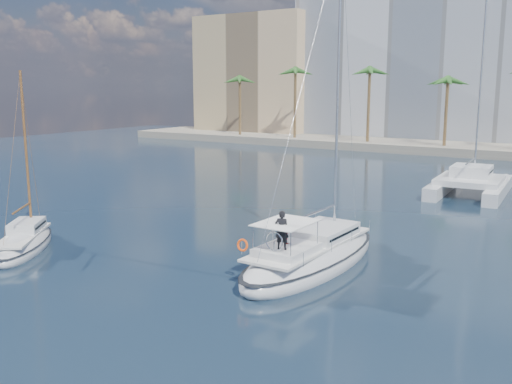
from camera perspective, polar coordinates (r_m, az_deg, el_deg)
The scene contains 10 objects.
ground at distance 29.99m, azimuth -0.45°, elevation -7.70°, with size 160.00×160.00×0.00m, color black.
quay at distance 86.77m, azimuth 21.99°, elevation 3.98°, with size 120.00×14.00×1.20m, color gray.
building_modern at distance 100.85m, azimuth 16.96°, elevation 12.73°, with size 42.00×16.00×28.00m, color silver.
building_tan_left at distance 109.26m, azimuth 0.65°, elevation 11.40°, with size 22.00×14.00×22.00m, color tan.
palm_left at distance 94.84m, azimuth 0.95°, elevation 11.10°, with size 3.60×3.60×12.30m.
palm_centre at distance 82.40m, azimuth 21.93°, elevation 10.43°, with size 3.60×3.60×12.30m.
main_sloop at distance 30.31m, azimuth 5.60°, elevation -6.46°, with size 4.29×12.37×18.19m.
small_sloop at distance 35.85m, azimuth -22.16°, elevation -4.76°, with size 6.47×7.50×10.91m.
catamaran at distance 53.68m, azimuth 20.66°, elevation 1.03°, with size 6.49×11.97×17.03m.
seagull at distance 35.50m, azimuth 4.17°, elevation -4.18°, with size 1.14×0.49×0.21m.
Camera 1 is at (15.43, -23.93, 9.40)m, focal length 40.00 mm.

